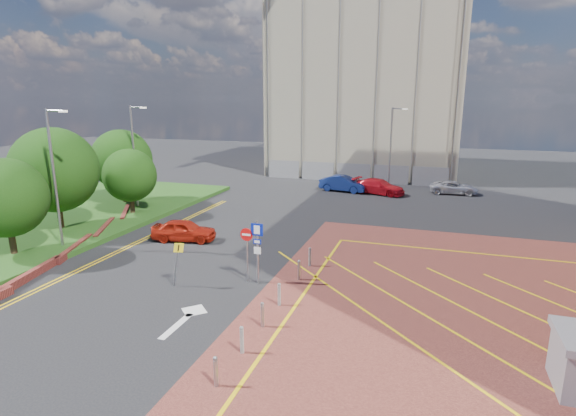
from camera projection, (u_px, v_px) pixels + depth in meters
The scene contains 19 objects.
ground at pixel (240, 290), 21.29m from camera, with size 140.00×140.00×0.00m, color black.
grass_bed at pixel (45, 223), 32.25m from camera, with size 14.00×32.00×0.30m, color #234D18.
retaining_wall at pixel (72, 248), 26.66m from camera, with size 6.06×20.33×0.40m.
tree_a at pixel (6, 198), 24.70m from camera, with size 4.40×4.40×5.41m.
tree_b at pixel (55, 170), 29.60m from camera, with size 5.60×5.60×6.74m.
tree_c at pixel (130, 175), 33.85m from camera, with size 4.00×4.00×4.90m.
tree_d at pixel (122, 160), 37.37m from camera, with size 5.00×5.00×6.08m.
lamp_left_near at pixel (55, 173), 25.80m from camera, with size 1.53×0.16×8.00m.
lamp_left_far at pixel (134, 153), 35.63m from camera, with size 1.53×0.16×8.00m.
lamp_back at pixel (391, 145), 44.86m from camera, with size 1.53×0.16×8.00m.
sign_cluster at pixel (253, 245), 21.64m from camera, with size 1.17×0.12×3.20m.
warning_sign at pixel (177, 259), 21.29m from camera, with size 0.66×0.40×2.25m.
bollard_row at pixel (274, 302), 18.94m from camera, with size 0.14×11.14×0.90m.
construction_building at pixel (370, 81), 55.60m from camera, with size 21.20×19.20×22.00m, color gray.
construction_fence at pixel (363, 173), 48.44m from camera, with size 21.60×0.06×2.00m, color gray.
car_red_left at pixel (184, 230), 28.53m from camera, with size 1.62×4.04×1.38m, color #B01F0F.
car_blue_back at pixel (344, 184), 43.75m from camera, with size 1.62×4.65×1.53m, color navy.
car_red_back at pixel (379, 187), 42.55m from camera, with size 2.00×4.93×1.43m, color red.
car_silver_back at pixel (454, 188), 42.65m from camera, with size 2.01×4.36×1.21m, color silver.
Camera 1 is at (8.31, -18.07, 8.81)m, focal length 28.00 mm.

